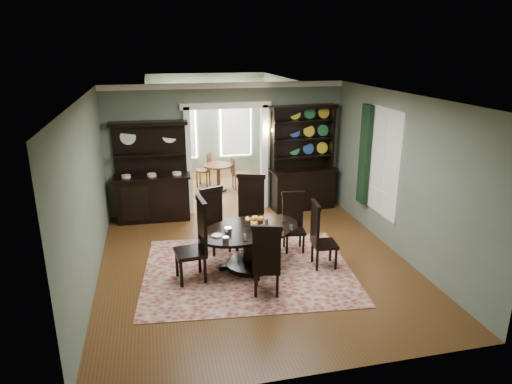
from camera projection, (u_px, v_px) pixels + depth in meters
room at (255, 181)px, 7.85m from camera, size 5.51×6.01×3.01m
parlor at (212, 129)px, 12.95m from camera, size 3.51×3.50×3.01m
doorway_trim at (226, 144)px, 10.58m from camera, size 2.08×0.25×2.57m
right_window at (374, 159)px, 9.24m from camera, size 0.15×1.47×2.12m
wall_sconce at (268, 131)px, 10.55m from camera, size 0.27×0.21×0.21m
rug at (248, 270)px, 8.07m from camera, size 3.90×3.26×0.01m
dining_table at (250, 241)px, 8.02m from camera, size 2.25×2.25×0.75m
centerpiece at (254, 226)px, 7.91m from camera, size 1.43×0.92×0.23m
chair_far_left at (214, 218)px, 8.71m from camera, size 0.58×0.57×1.24m
chair_far_mid at (250, 209)px, 8.86m from camera, size 0.69×0.67×1.45m
chair_far_right at (293, 220)px, 8.76m from camera, size 0.47×0.45×1.15m
chair_end_left at (197, 238)px, 7.56m from camera, size 0.56×0.58×1.43m
chair_end_right at (319, 234)px, 8.02m from camera, size 0.47×0.49×1.22m
chair_near at (267, 259)px, 7.07m from camera, size 0.56×0.54×1.23m
sideboard at (153, 186)px, 10.22m from camera, size 1.71×0.66×2.22m
welsh_dresser at (302, 172)px, 10.93m from camera, size 1.63×0.71×2.48m
parlor_table at (218, 174)px, 12.33m from camera, size 0.79×0.79×0.73m
parlor_chair_left at (205, 168)px, 12.67m from camera, size 0.46×0.45×0.97m
parlor_chair_right at (237, 172)px, 12.43m from camera, size 0.39×0.38×0.90m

